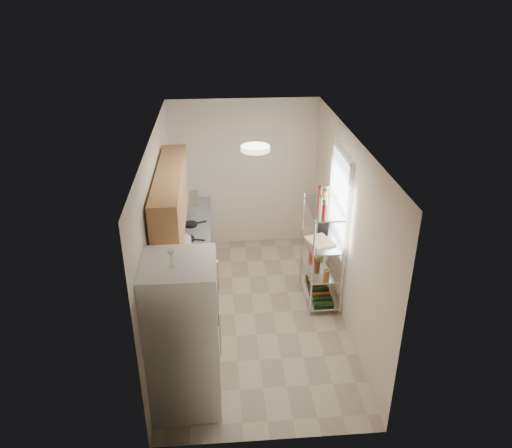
{
  "coord_description": "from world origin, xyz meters",
  "views": [
    {
      "loc": [
        -0.44,
        -5.84,
        4.37
      ],
      "look_at": [
        0.05,
        0.25,
        1.31
      ],
      "focal_mm": 35.0,
      "sensor_mm": 36.0,
      "label": 1
    }
  ],
  "objects_px": {
    "rice_cooker": "(183,243)",
    "cutting_board": "(320,241)",
    "frying_pan_large": "(186,239)",
    "espresso_machine": "(324,220)",
    "refrigerator": "(184,336)"
  },
  "relations": [
    {
      "from": "frying_pan_large",
      "to": "espresso_machine",
      "type": "distance_m",
      "value": 2.04
    },
    {
      "from": "refrigerator",
      "to": "cutting_board",
      "type": "distance_m",
      "value": 2.54
    },
    {
      "from": "rice_cooker",
      "to": "espresso_machine",
      "type": "bearing_deg",
      "value": 7.68
    },
    {
      "from": "refrigerator",
      "to": "cutting_board",
      "type": "xyz_separation_m",
      "value": [
        1.82,
        1.77,
        0.11
      ]
    },
    {
      "from": "refrigerator",
      "to": "cutting_board",
      "type": "height_order",
      "value": "refrigerator"
    },
    {
      "from": "rice_cooker",
      "to": "cutting_board",
      "type": "height_order",
      "value": "rice_cooker"
    },
    {
      "from": "refrigerator",
      "to": "rice_cooker",
      "type": "xyz_separation_m",
      "value": [
        -0.1,
        1.91,
        0.08
      ]
    },
    {
      "from": "refrigerator",
      "to": "rice_cooker",
      "type": "bearing_deg",
      "value": 93.04
    },
    {
      "from": "refrigerator",
      "to": "espresso_machine",
      "type": "relative_size",
      "value": 6.77
    },
    {
      "from": "cutting_board",
      "to": "espresso_machine",
      "type": "relative_size",
      "value": 1.47
    },
    {
      "from": "cutting_board",
      "to": "espresso_machine",
      "type": "bearing_deg",
      "value": 71.45
    },
    {
      "from": "espresso_machine",
      "to": "frying_pan_large",
      "type": "bearing_deg",
      "value": -162.63
    },
    {
      "from": "espresso_machine",
      "to": "rice_cooker",
      "type": "bearing_deg",
      "value": -155.31
    },
    {
      "from": "cutting_board",
      "to": "frying_pan_large",
      "type": "bearing_deg",
      "value": 167.8
    },
    {
      "from": "rice_cooker",
      "to": "refrigerator",
      "type": "bearing_deg",
      "value": -86.96
    }
  ]
}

